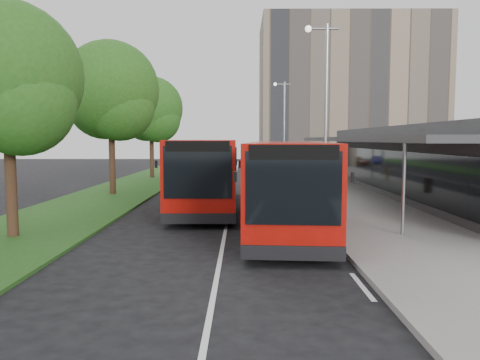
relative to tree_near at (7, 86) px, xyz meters
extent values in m
plane|color=black|center=(7.01, 2.95, -5.01)|extent=(120.00, 120.00, 0.00)
cube|color=gray|center=(13.01, 22.95, -4.93)|extent=(5.00, 80.00, 0.15)
cube|color=#1F4014|center=(0.01, 22.95, -4.96)|extent=(5.00, 80.00, 0.10)
cube|color=silver|center=(7.01, 17.95, -5.00)|extent=(0.12, 70.00, 0.01)
cube|color=silver|center=(10.31, -5.05, -5.00)|extent=(0.12, 2.00, 0.01)
cube|color=silver|center=(10.31, 0.95, -5.00)|extent=(0.12, 2.00, 0.01)
cube|color=silver|center=(10.31, 6.95, -5.00)|extent=(0.12, 2.00, 0.01)
cube|color=silver|center=(10.31, 12.95, -5.00)|extent=(0.12, 2.00, 0.01)
cube|color=silver|center=(10.31, 18.95, -5.00)|extent=(0.12, 2.00, 0.01)
cube|color=silver|center=(10.31, 24.95, -5.00)|extent=(0.12, 2.00, 0.01)
cube|color=silver|center=(10.31, 30.95, -5.00)|extent=(0.12, 2.00, 0.01)
cube|color=silver|center=(10.31, 36.95, -5.00)|extent=(0.12, 2.00, 0.01)
cube|color=silver|center=(10.31, 42.95, -5.00)|extent=(0.12, 2.00, 0.01)
cube|color=silver|center=(10.31, 48.95, -5.00)|extent=(0.12, 2.00, 0.01)
cube|color=gray|center=(21.01, 44.95, 3.99)|extent=(22.00, 12.00, 18.00)
cube|color=#2D2D2F|center=(18.01, 10.95, -3.01)|extent=(5.00, 26.00, 4.00)
cube|color=black|center=(15.49, 10.95, -3.41)|extent=(0.06, 24.00, 2.20)
cube|color=#2D2D2F|center=(14.21, 10.95, -1.71)|extent=(2.80, 26.00, 0.25)
cylinder|color=gray|center=(12.91, -0.05, -3.36)|extent=(0.12, 0.12, 3.30)
cylinder|color=gray|center=(12.91, 21.95, -3.36)|extent=(0.12, 0.12, 3.30)
cylinder|color=#382216|center=(0.01, -0.05, -3.11)|extent=(0.36, 0.36, 3.79)
sphere|color=#225216|center=(0.01, -0.05, 0.34)|extent=(4.82, 4.82, 4.82)
sphere|color=#225216|center=(0.61, -0.45, -0.53)|extent=(3.45, 3.45, 3.45)
sphere|color=#225216|center=(-0.49, 0.45, -0.27)|extent=(3.79, 3.79, 3.79)
cylinder|color=#382216|center=(0.01, 11.95, -2.82)|extent=(0.36, 0.36, 4.38)
sphere|color=#225216|center=(0.01, 11.95, 1.17)|extent=(5.57, 5.57, 5.57)
sphere|color=#225216|center=(0.61, 11.55, 0.17)|extent=(3.98, 3.98, 3.98)
sphere|color=#225216|center=(-0.49, 12.45, 0.47)|extent=(4.38, 4.38, 4.38)
cylinder|color=#382216|center=(0.01, 23.95, -2.93)|extent=(0.36, 0.36, 4.16)
sphere|color=#225216|center=(0.01, 23.95, 0.86)|extent=(5.29, 5.29, 5.29)
sphere|color=#225216|center=(0.61, 23.55, -0.09)|extent=(3.78, 3.78, 3.78)
sphere|color=#225216|center=(-0.49, 24.45, 0.19)|extent=(4.16, 4.16, 4.16)
cylinder|color=gray|center=(11.21, 4.95, -0.86)|extent=(0.16, 0.16, 8.00)
cylinder|color=gray|center=(11.01, 4.95, 2.94)|extent=(1.40, 0.10, 0.10)
sphere|color=silver|center=(10.41, 4.95, 2.94)|extent=(0.28, 0.28, 0.28)
cylinder|color=gray|center=(11.21, 24.95, -0.86)|extent=(0.16, 0.16, 8.00)
cylinder|color=gray|center=(11.01, 24.95, 2.94)|extent=(1.40, 0.10, 0.10)
sphere|color=silver|center=(10.41, 24.95, 2.94)|extent=(0.28, 0.28, 0.28)
cube|color=#AE0E09|center=(9.28, 1.90, -3.23)|extent=(3.39, 11.30, 2.81)
cube|color=black|center=(9.28, 1.90, -4.60)|extent=(3.41, 11.32, 0.32)
cube|color=black|center=(8.90, -3.68, -2.93)|extent=(2.39, 0.21, 1.86)
cube|color=black|center=(9.65, 7.48, -2.77)|extent=(2.33, 0.21, 1.38)
cube|color=black|center=(7.95, 2.31, -2.72)|extent=(0.69, 9.54, 1.27)
cube|color=black|center=(10.64, 2.13, -2.72)|extent=(0.69, 9.54, 1.27)
cube|color=black|center=(8.90, -3.69, -4.58)|extent=(2.65, 0.26, 0.37)
cube|color=black|center=(8.90, -3.69, -2.03)|extent=(2.23, 0.19, 0.37)
cube|color=black|center=(7.44, -3.35, -2.67)|extent=(0.09, 0.09, 0.27)
cube|color=black|center=(10.40, -3.55, -2.67)|extent=(0.09, 0.09, 0.27)
cylinder|color=black|center=(7.92, -1.63, -4.53)|extent=(0.38, 0.97, 0.96)
cylinder|color=black|center=(10.15, -1.78, -4.53)|extent=(0.38, 0.97, 0.96)
cylinder|color=black|center=(8.40, 5.58, -4.53)|extent=(0.38, 0.97, 0.96)
cylinder|color=black|center=(10.63, 5.43, -4.53)|extent=(0.38, 0.97, 0.96)
cube|color=#AE0E09|center=(5.93, 7.11, -3.18)|extent=(2.90, 11.45, 2.88)
cube|color=black|center=(5.93, 7.11, -4.59)|extent=(2.92, 11.47, 0.33)
cube|color=black|center=(6.03, 1.38, -2.89)|extent=(2.45, 0.09, 1.90)
cube|color=black|center=(5.84, 12.83, -2.72)|extent=(2.39, 0.09, 1.41)
cube|color=black|center=(4.55, 7.41, -2.67)|extent=(0.21, 9.78, 1.30)
cube|color=black|center=(7.31, 7.46, -2.67)|extent=(0.21, 9.78, 1.30)
cube|color=black|center=(6.03, 1.37, -4.57)|extent=(2.72, 0.12, 0.38)
cube|color=black|center=(6.03, 1.37, -1.96)|extent=(2.28, 0.08, 0.38)
cube|color=black|center=(4.50, 1.60, -2.61)|extent=(0.08, 0.08, 0.27)
cube|color=black|center=(7.54, 1.64, -2.61)|extent=(0.08, 0.08, 0.27)
cylinder|color=black|center=(4.85, 3.39, -4.52)|extent=(0.34, 0.98, 0.98)
cylinder|color=black|center=(7.13, 3.43, -4.52)|extent=(0.34, 0.98, 0.98)
cylinder|color=black|center=(4.73, 10.78, -4.52)|extent=(0.34, 0.98, 0.98)
cylinder|color=black|center=(7.01, 10.82, -4.52)|extent=(0.34, 0.98, 0.98)
cylinder|color=#342515|center=(12.24, 12.38, -4.43)|extent=(0.61, 0.61, 0.85)
cylinder|color=#E2AB0B|center=(12.25, 20.24, -4.31)|extent=(0.22, 0.22, 1.09)
imported|color=#561E0C|center=(9.25, 42.34, -4.36)|extent=(2.99, 4.10, 1.30)
imported|color=navy|center=(5.46, 46.52, -4.46)|extent=(1.95, 3.52, 1.10)
camera|label=1|loc=(7.62, -15.30, -1.71)|focal=35.00mm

